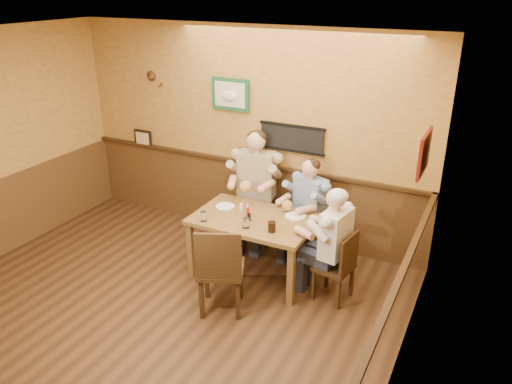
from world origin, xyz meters
TOP-DOWN VIEW (x-y plane):
  - room at (0.13, 0.17)m, footprint 5.02×5.03m
  - dining_table at (0.63, 1.50)m, footprint 1.40×0.90m
  - chair_back_left at (0.28, 2.27)m, footprint 0.52×0.52m
  - chair_back_right at (1.06, 2.19)m, footprint 0.50×0.50m
  - chair_right_end at (1.63, 1.44)m, footprint 0.44×0.44m
  - chair_near_side at (0.63, 0.73)m, footprint 0.62×0.62m
  - diner_tan_shirt at (0.28, 2.27)m, footprint 0.74×0.74m
  - diner_blue_polo at (1.06, 2.19)m, footprint 0.71×0.71m
  - diner_white_elder at (1.63, 1.44)m, footprint 0.63×0.63m
  - water_glass_left at (0.15, 1.16)m, footprint 0.10×0.10m
  - water_glass_mid at (0.66, 1.23)m, footprint 0.08×0.08m
  - cola_tumbler at (0.96, 1.27)m, footprint 0.11×0.11m
  - hot_sauce_bottle at (0.57, 1.44)m, footprint 0.04×0.04m
  - salt_shaker at (0.41, 1.59)m, footprint 0.05×0.05m
  - pepper_shaker at (0.61, 1.40)m, footprint 0.05×0.05m
  - plate_far_left at (0.18, 1.60)m, footprint 0.26×0.26m
  - plate_far_right at (1.05, 1.73)m, footprint 0.32×0.32m

SIDE VIEW (x-z plane):
  - chair_right_end at x=1.63m, z-range 0.00..0.83m
  - chair_back_right at x=1.06m, z-range 0.00..0.83m
  - chair_back_left at x=0.28m, z-range 0.00..0.97m
  - chair_near_side at x=0.63m, z-range 0.00..1.02m
  - diner_white_elder at x=1.63m, z-range 0.00..1.18m
  - diner_blue_polo at x=1.06m, z-range 0.00..1.19m
  - dining_table at x=0.63m, z-range 0.28..1.03m
  - diner_tan_shirt at x=0.28m, z-range 0.00..1.39m
  - plate_far_left at x=0.18m, z-range 0.75..0.77m
  - plate_far_right at x=1.05m, z-range 0.75..0.77m
  - pepper_shaker at x=0.61m, z-range 0.75..0.84m
  - salt_shaker at x=0.41m, z-range 0.75..0.85m
  - cola_tumbler at x=0.96m, z-range 0.75..0.86m
  - water_glass_mid at x=0.66m, z-range 0.75..0.87m
  - water_glass_left at x=0.15m, z-range 0.75..0.87m
  - hot_sauce_bottle at x=0.57m, z-range 0.75..0.91m
  - room at x=0.13m, z-range 0.28..3.09m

